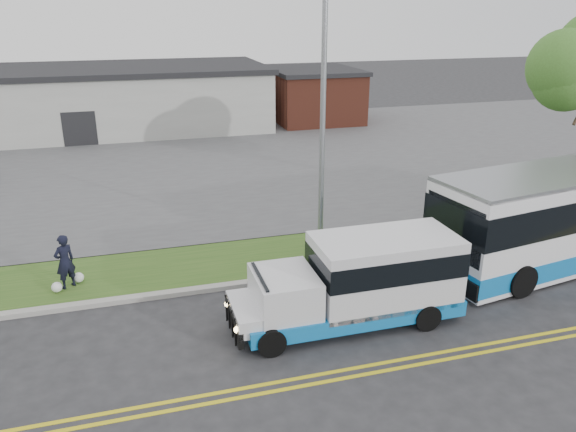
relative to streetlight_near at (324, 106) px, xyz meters
name	(u,v)px	position (x,y,z in m)	size (l,w,h in m)	color
ground	(256,302)	(-3.00, -2.73, -5.23)	(140.00, 140.00, 0.00)	#28282B
lane_line_north	(292,379)	(-3.00, -6.58, -5.23)	(70.00, 0.12, 0.01)	gold
lane_line_south	(296,387)	(-3.00, -6.88, -5.23)	(70.00, 0.12, 0.01)	gold
curb	(248,283)	(-3.00, -1.63, -5.16)	(80.00, 0.30, 0.15)	#9E9B93
verge	(237,261)	(-3.00, 0.17, -5.18)	(80.00, 3.30, 0.10)	#2E531B
parking_lot	(188,159)	(-3.00, 14.27, -5.18)	(80.00, 25.00, 0.10)	#4C4C4F
commercial_building	(82,100)	(-9.00, 24.27, -3.05)	(25.40, 10.40, 4.35)	#9E9E99
brick_wing	(313,95)	(7.50, 23.27, -3.27)	(6.30, 7.30, 3.90)	brown
streetlight_near	(324,106)	(0.00, 0.00, 0.00)	(0.35, 1.53, 9.50)	gray
shuttle_bus	(363,278)	(-0.38, -4.53, -3.93)	(6.41, 2.17, 2.45)	#106CB7
pedestrian	(65,262)	(-8.41, -0.36, -4.26)	(0.63, 0.42, 1.74)	black
grocery_bag_left	(57,287)	(-8.71, -0.61, -4.97)	(0.32, 0.32, 0.32)	white
grocery_bag_right	(79,277)	(-8.11, -0.11, -4.97)	(0.32, 0.32, 0.32)	white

